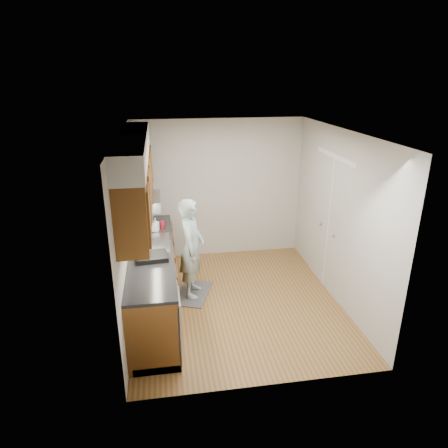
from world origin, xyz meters
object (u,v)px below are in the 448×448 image
at_px(steel_can, 154,224).
at_px(dish_rack, 152,257).
at_px(soda_can, 162,225).
at_px(soap_bottle_c, 149,218).
at_px(soap_bottle_a, 144,223).
at_px(person, 192,242).
at_px(soap_bottle_b, 156,225).

bearing_deg(steel_can, dish_rack, -91.10).
bearing_deg(soda_can, soap_bottle_c, 127.47).
bearing_deg(dish_rack, soda_can, 75.93).
distance_m(soap_bottle_a, dish_rack, 1.00).
distance_m(soap_bottle_c, dish_rack, 1.34).
height_order(soap_bottle_a, steel_can, soap_bottle_a).
relative_size(person, soap_bottle_b, 8.18).
bearing_deg(soap_bottle_c, dish_rack, -87.54).
bearing_deg(dish_rack, steel_can, 83.17).
relative_size(person, dish_rack, 4.40).
bearing_deg(soap_bottle_c, steel_can, -68.39).
xyz_separation_m(soap_bottle_b, soap_bottle_c, (-0.11, 0.35, -0.01)).
height_order(person, soda_can, person).
bearing_deg(dish_rack, soap_bottle_a, 91.07).
bearing_deg(soda_can, person, -46.58).
bearing_deg(soap_bottle_c, person, -48.77).
distance_m(person, dish_rack, 0.85).
distance_m(soap_bottle_b, dish_rack, 0.99).
bearing_deg(steel_can, soap_bottle_c, 111.61).
bearing_deg(person, steel_can, 59.87).
relative_size(person, soap_bottle_a, 6.00).
height_order(steel_can, dish_rack, steel_can).
distance_m(soap_bottle_a, steel_can, 0.22).
xyz_separation_m(soap_bottle_c, soda_can, (0.21, -0.28, -0.03)).
xyz_separation_m(person, steel_can, (-0.55, 0.51, 0.13)).
xyz_separation_m(soap_bottle_b, soda_can, (0.10, 0.07, -0.04)).
distance_m(soap_bottle_c, steel_can, 0.22).
bearing_deg(soap_bottle_a, person, -28.12).
bearing_deg(soap_bottle_c, soap_bottle_b, -72.52).
relative_size(soap_bottle_a, soap_bottle_b, 1.36).
xyz_separation_m(soda_can, dish_rack, (-0.16, -1.06, -0.03)).
xyz_separation_m(soap_bottle_c, dish_rack, (0.06, -1.34, -0.06)).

